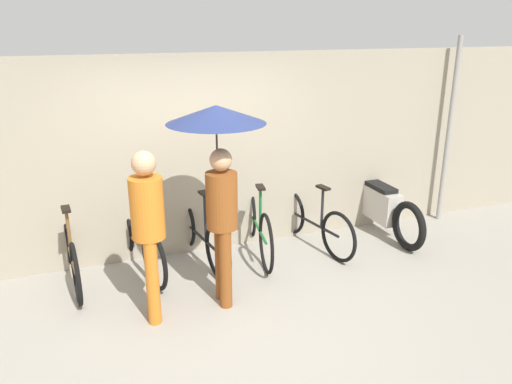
# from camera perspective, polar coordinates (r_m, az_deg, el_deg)

# --- Properties ---
(ground_plane) EXTENTS (30.00, 30.00, 0.00)m
(ground_plane) POSITION_cam_1_polar(r_m,az_deg,el_deg) (5.20, -2.37, -14.31)
(ground_plane) COLOR gray
(back_wall) EXTENTS (12.14, 0.12, 2.50)m
(back_wall) POSITION_cam_1_polar(r_m,az_deg,el_deg) (6.26, -7.54, 3.96)
(back_wall) COLOR gray
(back_wall) RESTS_ON ground
(parked_bicycle_0) EXTENTS (0.44, 1.72, 1.06)m
(parked_bicycle_0) POSITION_cam_1_polar(r_m,az_deg,el_deg) (6.09, -20.43, -6.44)
(parked_bicycle_0) COLOR black
(parked_bicycle_0) RESTS_ON ground
(parked_bicycle_1) EXTENTS (0.54, 1.74, 1.11)m
(parked_bicycle_1) POSITION_cam_1_polar(r_m,az_deg,el_deg) (6.14, -13.40, -5.52)
(parked_bicycle_1) COLOR black
(parked_bicycle_1) RESTS_ON ground
(parked_bicycle_2) EXTENTS (0.45, 1.72, 1.10)m
(parked_bicycle_2) POSITION_cam_1_polar(r_m,az_deg,el_deg) (6.22, -6.44, -4.79)
(parked_bicycle_2) COLOR black
(parked_bicycle_2) RESTS_ON ground
(parked_bicycle_3) EXTENTS (0.48, 1.79, 1.01)m
(parked_bicycle_3) POSITION_cam_1_polar(r_m,az_deg,el_deg) (6.41, 0.16, -3.71)
(parked_bicycle_3) COLOR black
(parked_bicycle_3) RESTS_ON ground
(parked_bicycle_4) EXTENTS (0.50, 1.67, 1.01)m
(parked_bicycle_4) POSITION_cam_1_polar(r_m,az_deg,el_deg) (6.64, 6.46, -3.35)
(parked_bicycle_4) COLOR black
(parked_bicycle_4) RESTS_ON ground
(pedestrian_leading) EXTENTS (0.32, 0.32, 1.74)m
(pedestrian_leading) POSITION_cam_1_polar(r_m,az_deg,el_deg) (4.85, -12.22, -3.60)
(pedestrian_leading) COLOR #C66B1E
(pedestrian_leading) RESTS_ON ground
(pedestrian_center) EXTENTS (0.99, 0.99, 2.08)m
(pedestrian_center) POSITION_cam_1_polar(r_m,az_deg,el_deg) (4.94, -4.33, 4.58)
(pedestrian_center) COLOR brown
(pedestrian_center) RESTS_ON ground
(motorcycle) EXTENTS (0.58, 2.03, 0.89)m
(motorcycle) POSITION_cam_1_polar(r_m,az_deg,el_deg) (7.29, 13.88, -1.48)
(motorcycle) COLOR black
(motorcycle) RESTS_ON ground
(awning_pole) EXTENTS (0.07, 0.07, 2.68)m
(awning_pole) POSITION_cam_1_polar(r_m,az_deg,el_deg) (7.76, 21.17, 6.40)
(awning_pole) COLOR gray
(awning_pole) RESTS_ON ground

